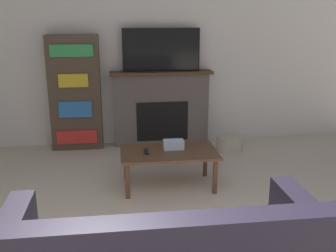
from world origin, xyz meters
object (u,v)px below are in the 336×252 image
Objects in this scene: tv at (161,50)px; coffee_table at (169,156)px; storage_basket at (230,143)px; fireplace at (161,108)px; bookshelf at (75,93)px.

coffee_table is at bearing -93.43° from tv.
coffee_table is at bearing -133.05° from storage_basket.
fireplace is 1.50m from coffee_table.
fireplace is 3.99× the size of storage_basket.
coffee_table is 2.90× the size of storage_basket.
storage_basket is (0.89, -0.41, -1.24)m from tv.
coffee_table is 1.88m from bookshelf.
tv reaches higher than storage_basket.
bookshelf reaches higher than storage_basket.
fireplace is 1.34× the size of tv.
storage_basket is (0.89, -0.43, -0.43)m from fireplace.
bookshelf is at bearing -179.87° from tv.
fireplace reaches higher than coffee_table.
storage_basket is at bearing -11.15° from bookshelf.
bookshelf is 4.38× the size of storage_basket.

